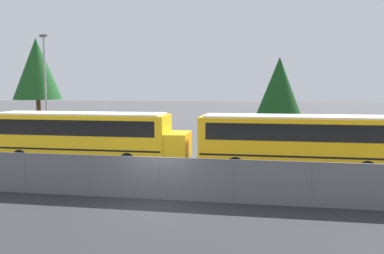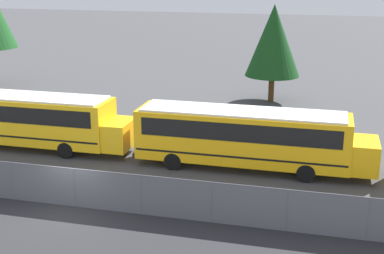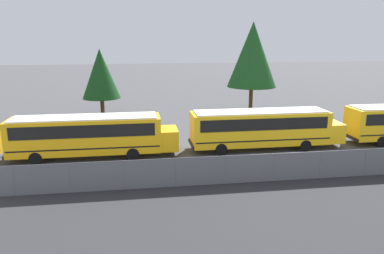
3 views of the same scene
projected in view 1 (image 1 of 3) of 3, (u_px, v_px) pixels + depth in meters
ground_plane at (159, 200)px, 15.54m from camera, size 200.00×200.00×0.00m
fence at (159, 178)px, 15.43m from camera, size 115.57×0.07×1.80m
school_bus_3 at (85, 133)px, 22.91m from camera, size 12.23×2.59×3.09m
school_bus_4 at (302, 138)px, 20.65m from camera, size 12.23×2.59×3.09m
light_pole at (45, 84)px, 31.32m from camera, size 0.60×0.24×8.95m
tree_1 at (37, 69)px, 38.14m from camera, size 4.79×4.79×9.58m
tree_3 at (279, 86)px, 34.87m from camera, size 4.14×4.14×7.41m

